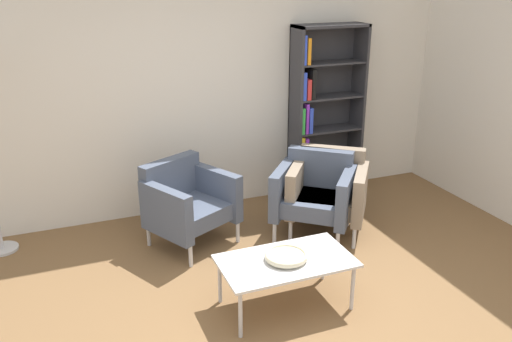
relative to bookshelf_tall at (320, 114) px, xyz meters
The scene contains 8 objects.
ground_plane 2.79m from the bookshelf_tall, 121.05° to the right, with size 8.32×8.32×0.00m, color brown.
plaster_back_panel 1.46m from the bookshelf_tall, behind, with size 6.40×0.12×2.90m, color silver.
bookshelf_tall is the anchor object (origin of this frame).
coffee_table_low 2.34m from the bookshelf_tall, 123.89° to the right, with size 1.00×0.56×0.40m.
decorative_bowl 2.33m from the bookshelf_tall, 123.89° to the right, with size 0.32×0.32×0.05m.
armchair_by_bookshelf 1.86m from the bookshelf_tall, 160.36° to the right, with size 0.92×0.90×0.78m.
armchair_near_window 1.10m from the bookshelf_tall, 119.73° to the right, with size 0.95×0.94×0.78m.
armchair_spare_guest 1.04m from the bookshelf_tall, 111.46° to the right, with size 0.95×0.94×0.78m.
Camera 1 is at (-1.41, -2.80, 2.43)m, focal length 37.53 mm.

